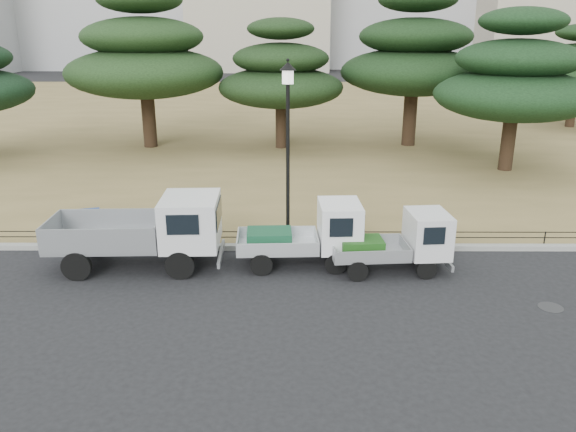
{
  "coord_description": "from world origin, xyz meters",
  "views": [
    {
      "loc": [
        0.07,
        -13.62,
        6.53
      ],
      "look_at": [
        0.0,
        2.0,
        1.3
      ],
      "focal_mm": 35.0,
      "sensor_mm": 36.0,
      "label": 1
    }
  ],
  "objects_px": {
    "truck_large": "(146,229)",
    "truck_kei_front": "(309,235)",
    "truck_kei_rear": "(399,242)",
    "street_lamp": "(288,124)",
    "tarp_pile": "(84,226)"
  },
  "relations": [
    {
      "from": "tarp_pile",
      "to": "street_lamp",
      "type": "bearing_deg",
      "value": -3.28
    },
    {
      "from": "truck_large",
      "to": "truck_kei_front",
      "type": "distance_m",
      "value": 4.63
    },
    {
      "from": "truck_kei_front",
      "to": "tarp_pile",
      "type": "bearing_deg",
      "value": 163.12
    },
    {
      "from": "truck_large",
      "to": "truck_kei_front",
      "type": "xyz_separation_m",
      "value": [
        4.63,
        0.16,
        -0.23
      ]
    },
    {
      "from": "street_lamp",
      "to": "truck_kei_front",
      "type": "bearing_deg",
      "value": -66.9
    },
    {
      "from": "truck_large",
      "to": "tarp_pile",
      "type": "relative_size",
      "value": 2.97
    },
    {
      "from": "street_lamp",
      "to": "tarp_pile",
      "type": "height_order",
      "value": "street_lamp"
    },
    {
      "from": "truck_large",
      "to": "truck_kei_rear",
      "type": "relative_size",
      "value": 1.44
    },
    {
      "from": "truck_large",
      "to": "truck_kei_front",
      "type": "relative_size",
      "value": 1.35
    },
    {
      "from": "truck_kei_rear",
      "to": "street_lamp",
      "type": "xyz_separation_m",
      "value": [
        -3.12,
        1.85,
        3.01
      ]
    },
    {
      "from": "truck_large",
      "to": "truck_kei_front",
      "type": "bearing_deg",
      "value": -0.12
    },
    {
      "from": "truck_kei_front",
      "to": "street_lamp",
      "type": "bearing_deg",
      "value": 110.57
    },
    {
      "from": "truck_large",
      "to": "street_lamp",
      "type": "xyz_separation_m",
      "value": [
        4.0,
        1.62,
        2.7
      ]
    },
    {
      "from": "street_lamp",
      "to": "tarp_pile",
      "type": "distance_m",
      "value": 7.36
    },
    {
      "from": "truck_kei_front",
      "to": "truck_kei_rear",
      "type": "bearing_deg",
      "value": -11.5
    }
  ]
}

